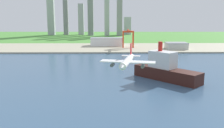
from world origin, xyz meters
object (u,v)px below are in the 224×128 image
airplane_landing (127,61)px  warehouse_main (107,42)px  cargo_ship (165,70)px  port_crane_red (128,35)px  warehouse_annex (176,46)px

airplane_landing → warehouse_main: size_ratio=0.53×
cargo_ship → port_crane_red: size_ratio=1.52×
cargo_ship → warehouse_main: bearing=102.8°
cargo_ship → warehouse_annex: cargo_ship is taller
airplane_landing → warehouse_main: 408.14m
airplane_landing → warehouse_annex: 372.98m
cargo_ship → warehouse_annex: size_ratio=1.69×
cargo_ship → warehouse_annex: bearing=73.0°
airplane_landing → port_crane_red: size_ratio=0.82×
warehouse_annex → cargo_ship: bearing=-107.0°
port_crane_red → warehouse_annex: size_ratio=1.11×
cargo_ship → warehouse_main: cargo_ship is taller
airplane_landing → warehouse_annex: bearing=71.3°
cargo_ship → port_crane_red: 246.68m
airplane_landing → warehouse_main: bearing=92.1°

